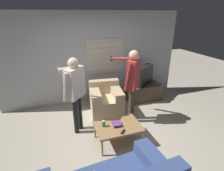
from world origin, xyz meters
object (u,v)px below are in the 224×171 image
at_px(person_right_standing, 132,78).
at_px(spare_remote, 123,132).
at_px(tv, 144,75).
at_px(armchair_beige, 106,100).
at_px(book_stack, 117,124).
at_px(coffee_table, 118,127).
at_px(soda_can, 104,124).
at_px(person_left_standing, 75,87).

relative_size(person_right_standing, spare_remote, 14.48).
bearing_deg(person_right_standing, tv, -0.43).
height_order(armchair_beige, book_stack, armchair_beige).
height_order(armchair_beige, spare_remote, armchair_beige).
height_order(coffee_table, soda_can, soda_can).
relative_size(tv, soda_can, 5.66).
relative_size(tv, book_stack, 3.64).
bearing_deg(person_left_standing, person_right_standing, -47.76).
height_order(person_right_standing, soda_can, person_right_standing).
bearing_deg(book_stack, person_left_standing, 137.61).
bearing_deg(person_left_standing, soda_can, -101.11).
bearing_deg(armchair_beige, book_stack, 89.97).
distance_m(armchair_beige, person_right_standing, 1.09).
xyz_separation_m(person_left_standing, person_right_standing, (1.29, -0.00, 0.04)).
xyz_separation_m(coffee_table, person_right_standing, (0.58, 0.65, 0.76)).
bearing_deg(book_stack, person_right_standing, 46.38).
relative_size(armchair_beige, tv, 1.30).
bearing_deg(tv, armchair_beige, -18.01).
distance_m(coffee_table, tv, 2.18).
bearing_deg(book_stack, spare_remote, -82.73).
xyz_separation_m(person_left_standing, book_stack, (0.69, -0.63, -0.65)).
height_order(armchair_beige, soda_can, armchair_beige).
distance_m(tv, person_left_standing, 2.36).
height_order(tv, spare_remote, tv).
height_order(person_left_standing, soda_can, person_left_standing).
xyz_separation_m(coffee_table, soda_can, (-0.28, 0.06, 0.10)).
xyz_separation_m(person_right_standing, book_stack, (-0.60, -0.63, -0.69)).
height_order(person_left_standing, book_stack, person_left_standing).
xyz_separation_m(coffee_table, book_stack, (-0.02, 0.02, 0.07)).
bearing_deg(person_right_standing, person_left_standing, 131.22).
relative_size(coffee_table, book_stack, 4.62).
bearing_deg(soda_can, spare_remote, -45.66).
height_order(armchair_beige, tv, tv).
xyz_separation_m(person_left_standing, spare_remote, (0.72, -0.88, -0.67)).
xyz_separation_m(person_left_standing, soda_can, (0.43, -0.59, -0.62)).
bearing_deg(person_left_standing, spare_remote, -98.28).
distance_m(person_left_standing, person_right_standing, 1.29).
height_order(tv, person_right_standing, person_right_standing).
bearing_deg(person_left_standing, book_stack, -90.04).
xyz_separation_m(armchair_beige, book_stack, (-0.15, -1.23, 0.09)).
bearing_deg(soda_can, person_left_standing, 126.53).
bearing_deg(tv, spare_remote, 19.55).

